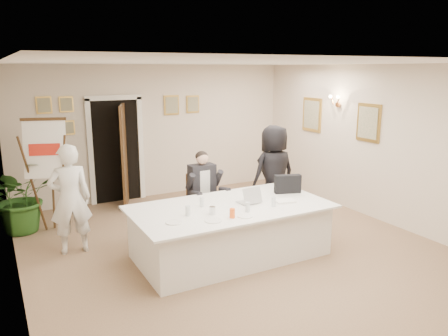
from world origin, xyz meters
TOP-DOWN VIEW (x-y plane):
  - floor at (0.00, 0.00)m, footprint 7.00×7.00m
  - ceiling at (0.00, 0.00)m, footprint 6.00×7.00m
  - wall_back at (0.00, 3.50)m, footprint 6.00×0.10m
  - wall_left at (-3.00, 0.00)m, footprint 0.10×7.00m
  - wall_right at (3.00, 0.00)m, footprint 0.10×7.00m
  - doorway at (-0.88, 3.32)m, footprint 1.14×0.86m
  - pictures_back_wall at (-0.80, 3.47)m, footprint 3.40×0.06m
  - pictures_right_wall at (2.97, 1.20)m, footprint 0.06×2.20m
  - wall_sconce at (2.90, 1.20)m, footprint 0.20×0.30m
  - conference_table at (-0.17, -0.06)m, footprint 2.88×1.53m
  - seated_man at (-0.07, 1.07)m, footprint 0.66×0.69m
  - flip_chart at (-2.35, 2.25)m, footprint 0.69×0.51m
  - standing_man at (-2.20, 1.18)m, footprint 0.63×0.44m
  - standing_woman at (1.25, 0.90)m, footprint 0.87×0.57m
  - potted_palm at (-2.80, 2.50)m, footprint 1.45×1.40m
  - laptop at (0.14, -0.05)m, footprint 0.34×0.36m
  - laptop_bag at (0.96, 0.09)m, footprint 0.44×0.24m
  - paper_stack at (0.64, -0.29)m, footprint 0.32×0.26m
  - plate_left at (-1.17, -0.34)m, footprint 0.22×0.22m
  - plate_mid at (-0.69, -0.52)m, footprint 0.28×0.28m
  - plate_near at (-0.23, -0.57)m, footprint 0.23×0.23m
  - glass_a at (-0.89, -0.17)m, footprint 0.09×0.09m
  - glass_b at (-0.10, -0.42)m, footprint 0.06×0.06m
  - glass_c at (0.36, -0.39)m, footprint 0.07×0.07m
  - glass_d at (-0.55, 0.10)m, footprint 0.07×0.07m
  - oj_glass at (-0.41, -0.53)m, footprint 0.09×0.09m
  - steel_jug at (-0.57, -0.27)m, footprint 0.10×0.10m

SIDE VIEW (x-z plane):
  - floor at x=0.00m, z-range 0.00..0.00m
  - conference_table at x=-0.17m, z-range 0.01..0.78m
  - potted_palm at x=-2.80m, z-range 0.00..1.24m
  - seated_man at x=-0.07m, z-range 0.00..1.40m
  - plate_left at x=-1.17m, z-range 0.78..0.79m
  - plate_mid at x=-0.69m, z-range 0.78..0.79m
  - plate_near at x=-0.23m, z-range 0.78..0.79m
  - paper_stack at x=0.64m, z-range 0.78..0.80m
  - steel_jug at x=-0.57m, z-range 0.78..0.89m
  - standing_man at x=-2.20m, z-range 0.00..1.67m
  - oj_glass at x=-0.41m, z-range 0.78..0.91m
  - glass_a at x=-0.89m, z-range 0.77..0.92m
  - glass_b at x=-0.10m, z-range 0.77..0.92m
  - glass_c at x=0.36m, z-range 0.77..0.92m
  - glass_d at x=-0.55m, z-range 0.77..0.92m
  - standing_woman at x=1.25m, z-range 0.00..1.76m
  - flip_chart at x=-2.35m, z-range -0.07..1.84m
  - laptop at x=0.14m, z-range 0.77..1.05m
  - laptop_bag at x=0.96m, z-range 0.77..1.07m
  - doorway at x=-0.88m, z-range -0.06..2.14m
  - wall_back at x=0.00m, z-range 0.00..2.80m
  - wall_left at x=-3.00m, z-range 0.00..2.80m
  - wall_right at x=3.00m, z-range 0.00..2.80m
  - pictures_right_wall at x=2.97m, z-range 1.35..2.15m
  - pictures_back_wall at x=-0.80m, z-range 1.45..2.25m
  - wall_sconce at x=2.90m, z-range 1.98..2.22m
  - ceiling at x=0.00m, z-range 2.79..2.81m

